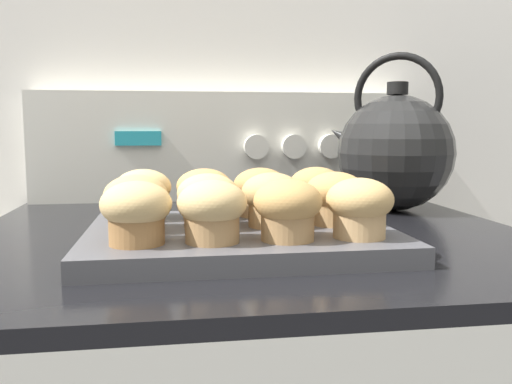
{
  "coord_description": "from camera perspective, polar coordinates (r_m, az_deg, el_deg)",
  "views": [
    {
      "loc": [
        -0.1,
        -0.36,
        1.07
      ],
      "look_at": [
        -0.01,
        0.26,
        1.0
      ],
      "focal_mm": 38.0,
      "sensor_mm": 36.0,
      "label": 1
    }
  ],
  "objects": [
    {
      "name": "muffin_r0_c3",
      "position": [
        0.57,
        10.85,
        -1.5
      ],
      "size": [
        0.07,
        0.07,
        0.06
      ],
      "color": "tan",
      "rests_on": "muffin_pan"
    },
    {
      "name": "muffin_r1_c0",
      "position": [
        0.61,
        -12.55,
        -0.98
      ],
      "size": [
        0.07,
        0.07,
        0.06
      ],
      "color": "tan",
      "rests_on": "muffin_pan"
    },
    {
      "name": "muffin_r1_c3",
      "position": [
        0.65,
        8.31,
        -0.51
      ],
      "size": [
        0.07,
        0.07,
        0.06
      ],
      "color": "tan",
      "rests_on": "muffin_pan"
    },
    {
      "name": "tea_kettle",
      "position": [
        0.92,
        14.41,
        4.25
      ],
      "size": [
        0.2,
        0.19,
        0.26
      ],
      "color": "black",
      "rests_on": "stove_range"
    },
    {
      "name": "wall_back",
      "position": [
        1.09,
        -3.56,
        13.57
      ],
      "size": [
        8.0,
        0.05,
        2.4
      ],
      "color": "white",
      "rests_on": "ground_plane"
    },
    {
      "name": "muffin_r1_c1",
      "position": [
        0.62,
        -5.09,
        -0.79
      ],
      "size": [
        0.07,
        0.07,
        0.06
      ],
      "color": "#A37A4C",
      "rests_on": "muffin_pan"
    },
    {
      "name": "muffin_r2_c1",
      "position": [
        0.69,
        -5.47,
        0.01
      ],
      "size": [
        0.07,
        0.07,
        0.06
      ],
      "color": "tan",
      "rests_on": "muffin_pan"
    },
    {
      "name": "muffin_r0_c2",
      "position": [
        0.55,
        3.36,
        -1.73
      ],
      "size": [
        0.07,
        0.07,
        0.06
      ],
      "color": "#A37A4C",
      "rests_on": "muffin_pan"
    },
    {
      "name": "muffin_r2_c0",
      "position": [
        0.69,
        -11.79,
        -0.09
      ],
      "size": [
        0.07,
        0.07,
        0.06
      ],
      "color": "olive",
      "rests_on": "muffin_pan"
    },
    {
      "name": "muffin_r0_c0",
      "position": [
        0.54,
        -12.49,
        -1.99
      ],
      "size": [
        0.07,
        0.07,
        0.06
      ],
      "color": "olive",
      "rests_on": "muffin_pan"
    },
    {
      "name": "muffin_r2_c2",
      "position": [
        0.7,
        0.47,
        0.13
      ],
      "size": [
        0.07,
        0.07,
        0.06
      ],
      "color": "tan",
      "rests_on": "muffin_pan"
    },
    {
      "name": "muffin_r1_c2",
      "position": [
        0.63,
        1.66,
        -0.65
      ],
      "size": [
        0.07,
        0.07,
        0.06
      ],
      "color": "tan",
      "rests_on": "muffin_pan"
    },
    {
      "name": "muffin_r0_c1",
      "position": [
        0.54,
        -4.63,
        -1.88
      ],
      "size": [
        0.07,
        0.07,
        0.06
      ],
      "color": "#A37A4C",
      "rests_on": "muffin_pan"
    },
    {
      "name": "control_panel",
      "position": [
        1.03,
        -3.08,
        4.84
      ],
      "size": [
        0.71,
        0.07,
        0.2
      ],
      "color": "silver",
      "rests_on": "stove_range"
    },
    {
      "name": "muffin_pan",
      "position": [
        0.63,
        -1.71,
        -4.72
      ],
      "size": [
        0.34,
        0.27,
        0.02
      ],
      "color": "#4C4C51",
      "rests_on": "stove_range"
    },
    {
      "name": "muffin_r2_c3",
      "position": [
        0.72,
        6.36,
        0.26
      ],
      "size": [
        0.07,
        0.07,
        0.06
      ],
      "color": "#A37A4C",
      "rests_on": "muffin_pan"
    }
  ]
}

